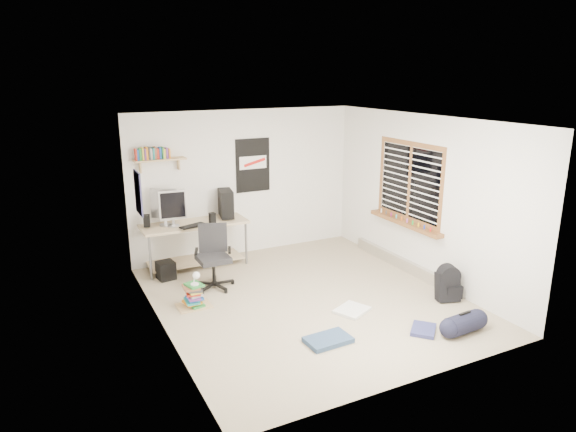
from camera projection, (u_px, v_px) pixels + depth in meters
name	position (u px, v px, depth m)	size (l,w,h in m)	color
floor	(307.00, 300.00, 7.23)	(4.00, 4.50, 0.01)	gray
ceiling	(309.00, 119.00, 6.55)	(4.00, 4.50, 0.01)	white
back_wall	(245.00, 183.00, 8.83)	(4.00, 0.01, 2.50)	silver
left_wall	(158.00, 234.00, 6.02)	(0.01, 4.50, 2.50)	silver
right_wall	(424.00, 198.00, 7.76)	(0.01, 4.50, 2.50)	silver
desk	(195.00, 244.00, 8.41)	(1.69, 0.74, 0.77)	tan
monitor_left	(165.00, 210.00, 8.05)	(0.43, 0.11, 0.48)	#9D9DA2
monitor_right	(173.00, 211.00, 8.00)	(0.42, 0.10, 0.46)	#969599
pc_tower	(226.00, 203.00, 8.49)	(0.20, 0.43, 0.45)	black
keyboard	(193.00, 226.00, 7.99)	(0.42, 0.15, 0.02)	black
speaker_left	(147.00, 221.00, 7.95)	(0.10, 0.10, 0.19)	black
speaker_right	(212.00, 218.00, 8.11)	(0.09, 0.09, 0.18)	black
office_chair	(213.00, 256.00, 7.51)	(0.62, 0.62, 0.94)	black
wall_shelf	(160.00, 160.00, 7.96)	(0.80, 0.22, 0.24)	tan
poster_back_wall	(253.00, 165.00, 8.79)	(0.62, 0.03, 0.92)	black
poster_left_wall	(138.00, 193.00, 7.00)	(0.02, 0.42, 0.60)	navy
window	(409.00, 182.00, 7.94)	(0.10, 1.50, 1.26)	brown
baseboard_heater	(404.00, 264.00, 8.31)	(0.08, 2.50, 0.18)	#B7B2A8
backpack	(447.00, 287.00, 7.16)	(0.31, 0.25, 0.41)	black
duffel_bag	(464.00, 322.00, 6.26)	(0.25, 0.25, 0.49)	black
tshirt	(352.00, 310.00, 6.86)	(0.43, 0.36, 0.04)	silver
jeans_a	(328.00, 340.00, 6.07)	(0.53, 0.34, 0.06)	navy
jeans_b	(423.00, 330.00, 6.32)	(0.37, 0.28, 0.05)	navy
book_stack	(193.00, 296.00, 6.98)	(0.46, 0.38, 0.31)	olive
desk_lamp	(194.00, 281.00, 6.91)	(0.11, 0.18, 0.18)	white
subwoofer	(166.00, 270.00, 7.91)	(0.25, 0.25, 0.28)	black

